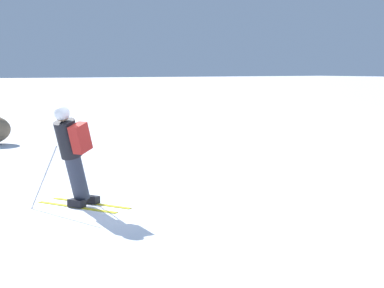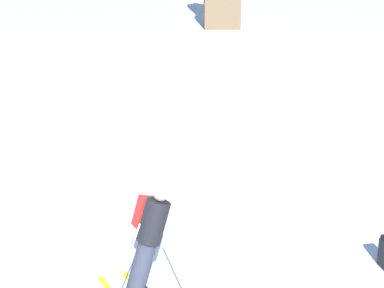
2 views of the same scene
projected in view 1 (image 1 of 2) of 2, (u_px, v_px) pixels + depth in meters
The scene contains 2 objects.
ground_plane at pixel (91, 205), 10.56m from camera, with size 300.00×300.00×0.00m, color white.
skier at pixel (72, 151), 10.13m from camera, with size 1.38×1.65×1.70m.
Camera 1 is at (4.19, 9.63, 2.22)m, focal length 60.00 mm.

